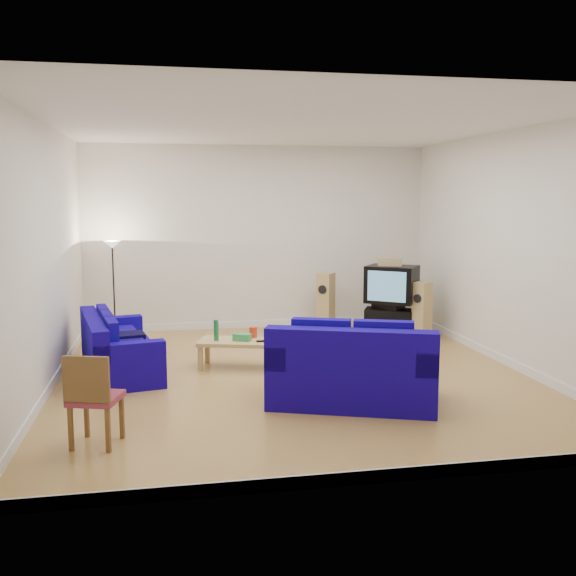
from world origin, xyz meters
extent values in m
cube|color=brown|center=(0.00, 0.00, 0.00)|extent=(6.00, 6.50, 0.01)
cube|color=white|center=(0.00, 0.00, 3.20)|extent=(6.00, 6.50, 0.01)
cube|color=white|center=(0.00, 3.25, 1.60)|extent=(6.00, 0.01, 3.20)
cube|color=white|center=(0.00, -3.25, 1.60)|extent=(6.00, 0.01, 3.20)
cube|color=white|center=(-3.00, 0.00, 1.60)|extent=(0.01, 6.50, 3.20)
cube|color=white|center=(3.00, 0.00, 1.60)|extent=(0.01, 6.50, 3.20)
cube|color=white|center=(0.00, 3.24, 0.06)|extent=(6.00, 0.02, 0.12)
cube|color=white|center=(0.00, -3.24, 0.06)|extent=(6.00, 0.02, 0.12)
cube|color=white|center=(-2.99, 0.00, 0.06)|extent=(0.02, 6.50, 0.12)
cube|color=white|center=(2.99, 0.00, 0.06)|extent=(0.02, 6.50, 0.12)
cube|color=#11037B|center=(-2.22, 0.60, 0.19)|extent=(1.21, 2.10, 0.38)
cube|color=#11037B|center=(-2.54, 0.53, 0.57)|extent=(0.57, 1.97, 0.38)
cube|color=#11037B|center=(-2.39, 1.47, 0.48)|extent=(0.87, 0.36, 0.21)
cube|color=#11037B|center=(-2.05, -0.27, 0.48)|extent=(0.87, 0.36, 0.21)
cube|color=black|center=(-2.09, 0.62, 0.47)|extent=(0.42, 0.42, 0.11)
cube|color=#11037B|center=(0.45, -1.17, 0.23)|extent=(2.08, 1.59, 0.45)
cube|color=#11037B|center=(0.31, -1.54, 0.69)|extent=(1.80, 0.85, 0.46)
cube|color=#11037B|center=(-0.30, -0.90, 0.58)|extent=(0.58, 1.04, 0.26)
cube|color=#11037B|center=(1.20, -1.45, 0.58)|extent=(0.58, 1.04, 0.26)
cube|color=black|center=(0.50, -1.02, 0.56)|extent=(0.55, 0.55, 0.13)
cube|color=tan|center=(-0.66, 0.53, 0.36)|extent=(1.16, 0.80, 0.05)
cube|color=tan|center=(-1.18, 0.46, 0.17)|extent=(0.07, 0.07, 0.33)
cube|color=tan|center=(-1.06, 0.87, 0.17)|extent=(0.07, 0.07, 0.33)
cube|color=tan|center=(-0.26, 0.20, 0.17)|extent=(0.07, 0.07, 0.33)
cube|color=tan|center=(-0.14, 0.61, 0.17)|extent=(0.07, 0.07, 0.33)
cylinder|color=#197233|center=(-0.96, 0.57, 0.53)|extent=(0.09, 0.09, 0.28)
cube|color=green|center=(-0.61, 0.49, 0.43)|extent=(0.26, 0.22, 0.09)
cylinder|color=red|center=(-0.44, 0.67, 0.46)|extent=(0.14, 0.14, 0.15)
cube|color=black|center=(-0.35, 0.38, 0.39)|extent=(0.17, 0.07, 0.02)
cube|color=black|center=(2.01, 2.03, 0.24)|extent=(0.88, 0.71, 0.47)
cube|color=black|center=(2.01, 2.05, 0.53)|extent=(0.58, 0.58, 0.11)
cube|color=black|center=(2.06, 2.04, 0.88)|extent=(0.98, 0.93, 0.61)
cube|color=teal|center=(1.88, 1.80, 0.88)|extent=(0.52, 0.39, 0.49)
cube|color=tan|center=(2.01, 2.04, 1.26)|extent=(0.41, 0.29, 0.13)
cube|color=tan|center=(1.10, 2.69, 0.51)|extent=(0.37, 0.38, 1.02)
cylinder|color=black|center=(1.00, 2.57, 0.75)|extent=(0.13, 0.11, 0.15)
cube|color=tan|center=(2.45, 1.69, 0.48)|extent=(0.36, 0.35, 0.96)
cylinder|color=black|center=(2.33, 1.60, 0.70)|extent=(0.10, 0.13, 0.14)
cylinder|color=black|center=(-2.45, 2.70, 0.01)|extent=(0.21, 0.21, 0.03)
cylinder|color=black|center=(-2.45, 2.70, 0.78)|extent=(0.03, 0.03, 1.51)
cone|color=white|center=(-2.45, 2.70, 1.55)|extent=(0.28, 0.28, 0.12)
cube|color=brown|center=(-2.48, -2.08, 0.21)|extent=(0.05, 0.05, 0.43)
cube|color=brown|center=(-2.38, -1.74, 0.21)|extent=(0.05, 0.05, 0.43)
cube|color=brown|center=(-2.15, -2.18, 0.21)|extent=(0.05, 0.05, 0.43)
cube|color=brown|center=(-2.05, -1.84, 0.21)|extent=(0.05, 0.05, 0.43)
cube|color=maroon|center=(-2.26, -1.96, 0.45)|extent=(0.53, 0.53, 0.06)
cube|color=brown|center=(-2.32, -2.15, 0.68)|extent=(0.42, 0.16, 0.43)
camera|label=1|loc=(-1.57, -7.95, 2.29)|focal=40.00mm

